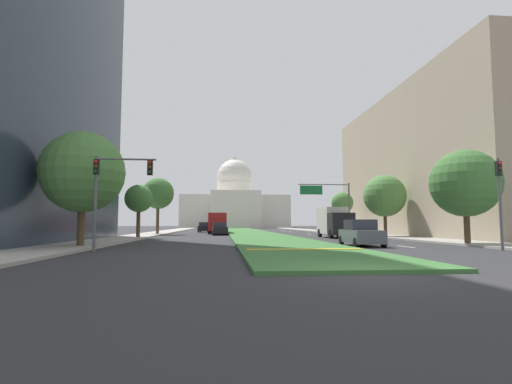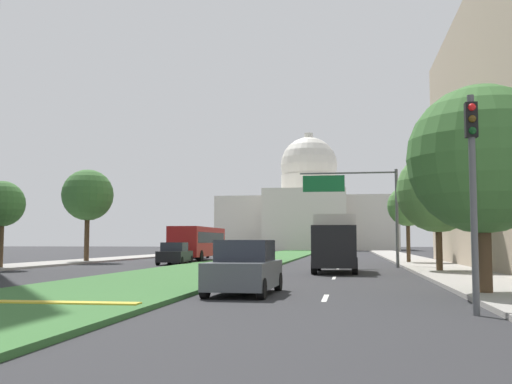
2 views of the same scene
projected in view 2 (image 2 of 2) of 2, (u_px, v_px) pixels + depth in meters
ground_plane at (273, 257)px, 66.73m from camera, size 267.16×267.16×0.00m
grass_median at (266, 258)px, 60.76m from camera, size 6.84×109.29×0.14m
median_curb_nose at (25, 302)px, 15.75m from camera, size 6.16×0.50×0.04m
lane_dashes_right at (340, 264)px, 46.50m from camera, size 0.16×52.67×0.01m
sidewalk_left at (111, 259)px, 56.85m from camera, size 4.00×109.29×0.15m
sidewalk_right at (413, 260)px, 52.70m from camera, size 4.00×109.29×0.15m
capitol_building at (309, 214)px, 126.33m from camera, size 35.14×28.42×24.49m
traffic_light_near_right at (473, 174)px, 14.39m from camera, size 0.28×0.35×5.20m
overhead_guide_sign at (359, 197)px, 40.61m from camera, size 6.48×0.20×6.50m
street_tree_right_near at (482, 159)px, 19.11m from camera, size 4.67×4.67×6.63m
street_tree_left_mid at (2, 204)px, 37.29m from camera, size 2.81×2.81×5.43m
street_tree_right_mid at (438, 192)px, 33.60m from camera, size 4.52×4.52×6.72m
street_tree_left_far at (88, 195)px, 49.94m from camera, size 4.19×4.19×7.62m
street_tree_right_far at (408, 206)px, 46.77m from camera, size 3.09×3.09×5.97m
sedan_lead_stopped at (244, 269)px, 19.90m from camera, size 2.09×4.24×1.76m
sedan_midblock at (175, 254)px, 45.37m from camera, size 2.11×4.32×1.65m
sedan_distant at (195, 251)px, 62.26m from camera, size 2.02×4.51×1.68m
box_truck_delivery at (335, 242)px, 34.15m from camera, size 2.40×6.40×3.20m
city_bus at (198, 241)px, 53.84m from camera, size 2.62×11.00×2.95m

